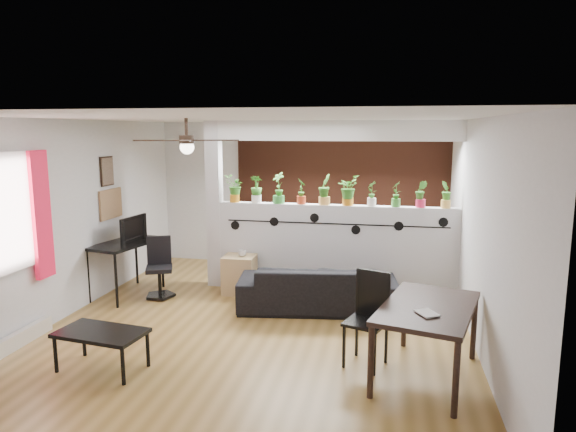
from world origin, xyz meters
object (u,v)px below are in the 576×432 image
at_px(potted_plant_0, 234,188).
at_px(folding_chair, 369,310).
at_px(potted_plant_1, 256,188).
at_px(potted_plant_7, 396,193).
at_px(cube_shelf, 240,274).
at_px(cup, 242,253).
at_px(potted_plant_3, 301,190).
at_px(potted_plant_5, 348,189).
at_px(potted_plant_8, 421,193).
at_px(office_chair, 159,271).
at_px(potted_plant_6, 372,192).
at_px(ceiling_fan, 187,142).
at_px(coffee_table, 101,335).
at_px(sofa, 317,288).
at_px(potted_plant_2, 279,187).
at_px(computer_desk, 126,247).
at_px(potted_plant_9, 446,194).
at_px(dining_table, 428,313).
at_px(potted_plant_4, 324,188).

height_order(potted_plant_0, folding_chair, potted_plant_0).
distance_m(potted_plant_1, potted_plant_7, 2.11).
xyz_separation_m(cube_shelf, cup, (0.05, 0.00, 0.34)).
relative_size(potted_plant_3, potted_plant_5, 0.87).
relative_size(potted_plant_8, office_chair, 0.45).
distance_m(potted_plant_0, potted_plant_6, 2.11).
xyz_separation_m(ceiling_fan, office_chair, (-0.93, 1.06, -1.93)).
relative_size(cup, coffee_table, 0.13).
height_order(potted_plant_7, sofa, potted_plant_7).
relative_size(potted_plant_0, cube_shelf, 0.73).
relative_size(cube_shelf, coffee_table, 0.61).
distance_m(potted_plant_2, potted_plant_8, 2.11).
bearing_deg(coffee_table, computer_desk, 112.61).
bearing_deg(potted_plant_3, coffee_table, -117.02).
distance_m(potted_plant_9, folding_chair, 2.72).
xyz_separation_m(potted_plant_8, dining_table, (-0.03, -2.57, -0.89)).
height_order(cup, office_chair, office_chair).
relative_size(potted_plant_5, cup, 3.76).
distance_m(potted_plant_8, computer_desk, 4.42).
xyz_separation_m(potted_plant_4, dining_table, (1.37, -2.57, -0.92)).
height_order(potted_plant_4, cube_shelf, potted_plant_4).
bearing_deg(potted_plant_5, potted_plant_0, 180.00).
height_order(ceiling_fan, potted_plant_2, ceiling_fan).
xyz_separation_m(ceiling_fan, potted_plant_9, (3.18, 1.80, -0.75)).
height_order(potted_plant_9, sofa, potted_plant_9).
bearing_deg(potted_plant_1, cup, -112.35).
xyz_separation_m(potted_plant_0, folding_chair, (2.19, -2.35, -0.99)).
height_order(potted_plant_0, potted_plant_1, potted_plant_1).
bearing_deg(potted_plant_5, potted_plant_4, 180.00).
distance_m(potted_plant_8, office_chair, 4.01).
relative_size(potted_plant_8, sofa, 0.19).
bearing_deg(potted_plant_7, potted_plant_2, -180.00).
distance_m(potted_plant_6, sofa, 1.64).
height_order(potted_plant_2, potted_plant_3, potted_plant_2).
height_order(potted_plant_0, sofa, potted_plant_0).
distance_m(potted_plant_0, potted_plant_5, 1.76).
bearing_deg(potted_plant_1, sofa, -37.23).
height_order(potted_plant_4, potted_plant_5, potted_plant_4).
xyz_separation_m(potted_plant_6, coffee_table, (-2.61, -3.06, -1.18)).
xyz_separation_m(potted_plant_8, computer_desk, (-4.28, -0.75, -0.82)).
xyz_separation_m(potted_plant_2, cup, (-0.49, -0.34, -0.98)).
bearing_deg(office_chair, potted_plant_0, 38.00).
distance_m(potted_plant_4, sofa, 1.53).
xyz_separation_m(potted_plant_1, potted_plant_8, (2.46, 0.00, -0.01)).
bearing_deg(sofa, potted_plant_8, -157.09).
bearing_deg(coffee_table, potted_plant_1, 74.32).
bearing_deg(cube_shelf, potted_plant_6, 8.08).
distance_m(cup, computer_desk, 1.73).
height_order(cup, coffee_table, cup).
distance_m(potted_plant_4, potted_plant_8, 1.40).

